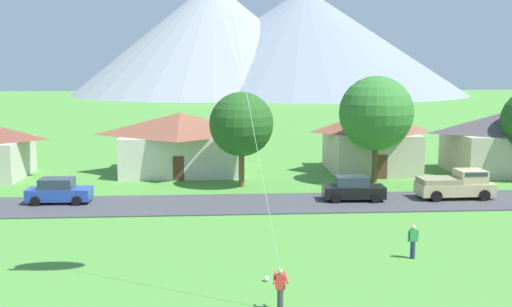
# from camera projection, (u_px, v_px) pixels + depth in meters

# --- Properties ---
(road_strip) EXTENTS (160.00, 6.13, 0.08)m
(road_strip) POSITION_uv_depth(u_px,v_px,m) (241.00, 204.00, 42.36)
(road_strip) COLOR #424247
(road_strip) RESTS_ON ground
(mountain_far_east_ridge) EXTENTS (83.78, 83.78, 33.58)m
(mountain_far_east_ridge) POSITION_uv_depth(u_px,v_px,m) (213.00, 38.00, 188.65)
(mountain_far_east_ridge) COLOR #8E939E
(mountain_far_east_ridge) RESTS_ON ground
(mountain_central_ridge) EXTENTS (98.03, 98.03, 31.87)m
(mountain_central_ridge) POSITION_uv_depth(u_px,v_px,m) (304.00, 41.00, 191.90)
(mountain_central_ridge) COLOR gray
(mountain_central_ridge) RESTS_ON ground
(house_leftmost) EXTENTS (10.51, 8.34, 5.21)m
(house_leftmost) POSITION_uv_depth(u_px,v_px,m) (180.00, 142.00, 54.37)
(house_leftmost) COLOR beige
(house_leftmost) RESTS_ON ground
(house_left_center) EXTENTS (7.73, 8.35, 5.37)m
(house_left_center) POSITION_uv_depth(u_px,v_px,m) (371.00, 140.00, 55.06)
(house_left_center) COLOR beige
(house_left_center) RESTS_ON ground
(house_rightmost) EXTENTS (10.28, 7.81, 5.37)m
(house_rightmost) POSITION_uv_depth(u_px,v_px,m) (508.00, 141.00, 54.42)
(house_rightmost) COLOR beige
(house_rightmost) RESTS_ON ground
(tree_left_of_center) EXTENTS (5.86, 5.86, 8.46)m
(tree_left_of_center) POSITION_uv_depth(u_px,v_px,m) (376.00, 113.00, 49.50)
(tree_left_of_center) COLOR brown
(tree_left_of_center) RESTS_ON ground
(tree_center) EXTENTS (4.90, 4.90, 7.29)m
(tree_center) POSITION_uv_depth(u_px,v_px,m) (241.00, 124.00, 47.78)
(tree_center) COLOR brown
(tree_center) RESTS_ON ground
(parked_car_blue_west_end) EXTENTS (4.24, 2.15, 1.68)m
(parked_car_blue_west_end) POSITION_uv_depth(u_px,v_px,m) (59.00, 191.00, 42.42)
(parked_car_blue_west_end) COLOR #2847A8
(parked_car_blue_west_end) RESTS_ON road_strip
(parked_car_black_mid_west) EXTENTS (4.28, 2.24, 1.68)m
(parked_car_black_mid_west) POSITION_uv_depth(u_px,v_px,m) (353.00, 189.00, 43.22)
(parked_car_black_mid_west) COLOR black
(parked_car_black_mid_west) RESTS_ON road_strip
(pickup_truck_sand_west_side) EXTENTS (5.25, 2.42, 1.99)m
(pickup_truck_sand_west_side) POSITION_uv_depth(u_px,v_px,m) (457.00, 184.00, 43.85)
(pickup_truck_sand_west_side) COLOR #C6B284
(pickup_truck_sand_west_side) RESTS_ON road_strip
(watcher_person) EXTENTS (0.56, 0.24, 1.68)m
(watcher_person) POSITION_uv_depth(u_px,v_px,m) (413.00, 241.00, 30.56)
(watcher_person) COLOR navy
(watcher_person) RESTS_ON ground
(soccer_ball) EXTENTS (0.24, 0.24, 0.24)m
(soccer_ball) POSITION_uv_depth(u_px,v_px,m) (266.00, 279.00, 27.45)
(soccer_ball) COLOR white
(soccer_ball) RESTS_ON ground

